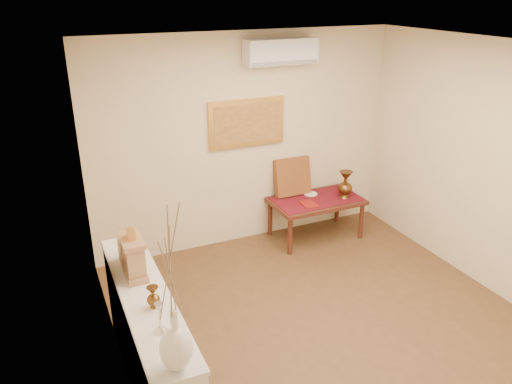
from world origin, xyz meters
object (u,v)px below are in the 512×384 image
brass_urn_tall (345,182)px  wooden_chest (129,249)px  display_ledge (149,344)px  white_vase (172,294)px  mantel_clock (133,256)px  low_table (316,204)px

brass_urn_tall → wooden_chest: (-3.05, -1.25, 0.32)m
display_ledge → white_vase: bearing=-89.4°
white_vase → mantel_clock: 1.25m
display_ledge → mantel_clock: size_ratio=4.93×
white_vase → mantel_clock: (-0.02, 1.20, -0.37)m
mantel_clock → wooden_chest: (0.00, 0.22, -0.05)m
white_vase → brass_urn_tall: white_vase is taller
white_vase → display_ledge: bearing=90.6°
mantel_clock → wooden_chest: size_ratio=1.68×
mantel_clock → low_table: 3.18m
display_ledge → wooden_chest: wooden_chest is taller
white_vase → display_ledge: 1.37m
display_ledge → wooden_chest: 0.80m
brass_urn_tall → display_ledge: size_ratio=0.22×
display_ledge → mantel_clock: bearing=91.3°
display_ledge → wooden_chest: size_ratio=8.28×
white_vase → wooden_chest: bearing=90.6°
white_vase → low_table: (2.67, 2.78, -1.04)m
display_ledge → low_table: size_ratio=1.68×
mantel_clock → wooden_chest: bearing=89.9°
mantel_clock → low_table: mantel_clock is taller
white_vase → display_ledge: (-0.01, 0.90, -1.04)m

